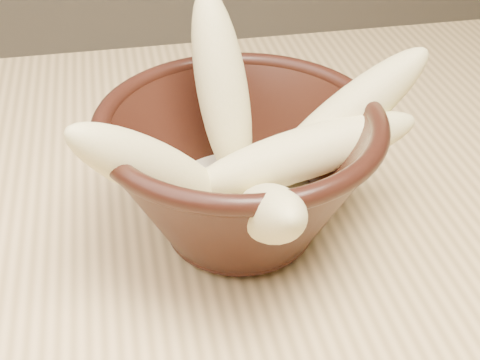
% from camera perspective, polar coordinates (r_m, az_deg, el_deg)
% --- Properties ---
extents(table, '(1.20, 0.80, 0.75)m').
position_cam_1_polar(table, '(0.60, -17.49, -13.06)').
color(table, '#DFB77A').
rests_on(table, ground).
extents(bowl, '(0.22, 0.22, 0.12)m').
position_cam_1_polar(bowl, '(0.51, 0.00, 0.92)').
color(bowl, black).
rests_on(bowl, table).
extents(milk_puddle, '(0.12, 0.12, 0.02)m').
position_cam_1_polar(milk_puddle, '(0.53, 0.00, -1.68)').
color(milk_puddle, beige).
rests_on(milk_puddle, bowl).
extents(banana_upright, '(0.06, 0.10, 0.16)m').
position_cam_1_polar(banana_upright, '(0.52, -1.52, 7.81)').
color(banana_upright, '#D1C67B').
rests_on(banana_upright, bowl).
extents(banana_left, '(0.14, 0.09, 0.13)m').
position_cam_1_polar(banana_left, '(0.47, -7.44, 0.94)').
color(banana_left, '#D1C67B').
rests_on(banana_left, bowl).
extents(banana_right, '(0.16, 0.06, 0.13)m').
position_cam_1_polar(banana_right, '(0.52, 8.62, 4.97)').
color(banana_right, '#D1C67B').
rests_on(banana_right, bowl).
extents(banana_across, '(0.18, 0.05, 0.07)m').
position_cam_1_polar(banana_across, '(0.50, 5.50, 2.28)').
color(banana_across, '#D1C67B').
rests_on(banana_across, bowl).
extents(banana_front, '(0.04, 0.14, 0.11)m').
position_cam_1_polar(banana_front, '(0.44, 2.49, -2.85)').
color(banana_front, '#D1C67B').
rests_on(banana_front, bowl).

